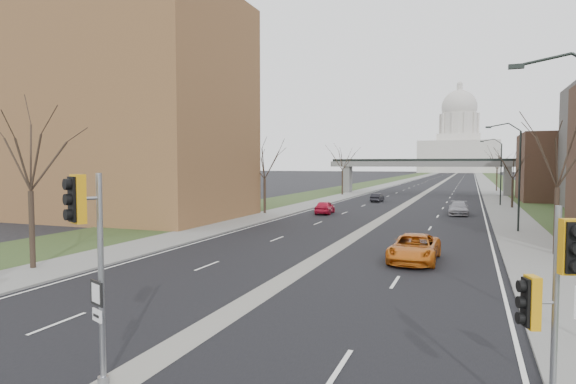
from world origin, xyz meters
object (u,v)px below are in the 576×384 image
Objects in this scene: car_left_far at (377,198)px; car_right_mid at (458,208)px; signal_pole_median at (88,240)px; car_left_near at (325,207)px; signal_pole_right at (552,291)px; car_right_near at (414,248)px.

car_left_far is 0.76× the size of car_right_mid.
signal_pole_median is 42.44m from car_left_near.
car_left_far is (-14.20, 59.41, -2.46)m from signal_pole_right.
signal_pole_right is 44.79m from car_right_mid.
signal_pole_right is at bearing 30.78° from signal_pole_median.
car_left_near is 0.78× the size of car_right_near.
car_right_mid reaches higher than car_left_far.
signal_pole_median is at bearing -100.00° from car_right_mid.
car_left_near is 14.42m from car_right_mid.
signal_pole_median reaches higher than signal_pole_right.
signal_pole_median is 1.12× the size of signal_pole_right.
signal_pole_right reaches higher than car_left_near.
car_left_near reaches higher than car_right_mid.
car_right_mid is at bearing 87.46° from car_right_near.
signal_pole_median reaches higher than car_right_mid.
signal_pole_right reaches higher than car_right_mid.
car_right_near is at bearing 84.52° from signal_pole_right.
car_left_far is at bearing 83.71° from signal_pole_right.
car_left_near is (-6.46, 41.84, -2.95)m from signal_pole_median.
signal_pole_right is at bearing 105.52° from car_left_far.
car_left_far is (-4.11, 60.68, -3.07)m from signal_pole_median.
car_left_far is 0.68× the size of car_right_near.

